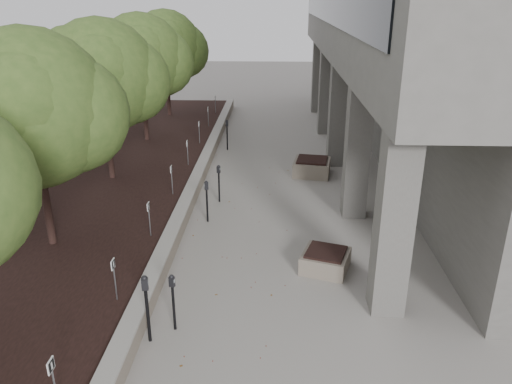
# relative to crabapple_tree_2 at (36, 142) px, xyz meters

# --- Properties ---
(ground) EXTENTS (90.00, 90.00, 0.00)m
(ground) POSITION_rel_crabapple_tree_2_xyz_m (4.80, -3.00, -3.12)
(ground) COLOR gray
(ground) RESTS_ON ground
(retaining_wall) EXTENTS (0.39, 26.00, 0.50)m
(retaining_wall) POSITION_rel_crabapple_tree_2_xyz_m (2.97, 6.00, -2.87)
(retaining_wall) COLOR gray
(retaining_wall) RESTS_ON ground
(planting_bed) EXTENTS (7.00, 26.00, 0.40)m
(planting_bed) POSITION_rel_crabapple_tree_2_xyz_m (-0.70, 6.00, -2.92)
(planting_bed) COLOR black
(planting_bed) RESTS_ON ground
(crabapple_tree_2) EXTENTS (4.60, 4.00, 5.44)m
(crabapple_tree_2) POSITION_rel_crabapple_tree_2_xyz_m (0.00, 0.00, 0.00)
(crabapple_tree_2) COLOR #385420
(crabapple_tree_2) RESTS_ON planting_bed
(crabapple_tree_3) EXTENTS (4.60, 4.00, 5.44)m
(crabapple_tree_3) POSITION_rel_crabapple_tree_2_xyz_m (0.00, 5.00, 0.00)
(crabapple_tree_3) COLOR #385420
(crabapple_tree_3) RESTS_ON planting_bed
(crabapple_tree_4) EXTENTS (4.60, 4.00, 5.44)m
(crabapple_tree_4) POSITION_rel_crabapple_tree_2_xyz_m (0.00, 10.00, 0.00)
(crabapple_tree_4) COLOR #385420
(crabapple_tree_4) RESTS_ON planting_bed
(crabapple_tree_5) EXTENTS (4.60, 4.00, 5.44)m
(crabapple_tree_5) POSITION_rel_crabapple_tree_2_xyz_m (0.00, 15.00, 0.00)
(crabapple_tree_5) COLOR #385420
(crabapple_tree_5) RESTS_ON planting_bed
(parking_sign_2) EXTENTS (0.04, 0.22, 0.96)m
(parking_sign_2) POSITION_rel_crabapple_tree_2_xyz_m (2.45, -2.50, -2.24)
(parking_sign_2) COLOR black
(parking_sign_2) RESTS_ON planting_bed
(parking_sign_3) EXTENTS (0.04, 0.22, 0.96)m
(parking_sign_3) POSITION_rel_crabapple_tree_2_xyz_m (2.45, 0.50, -2.24)
(parking_sign_3) COLOR black
(parking_sign_3) RESTS_ON planting_bed
(parking_sign_4) EXTENTS (0.04, 0.22, 0.96)m
(parking_sign_4) POSITION_rel_crabapple_tree_2_xyz_m (2.45, 3.50, -2.24)
(parking_sign_4) COLOR black
(parking_sign_4) RESTS_ON planting_bed
(parking_sign_5) EXTENTS (0.04, 0.22, 0.96)m
(parking_sign_5) POSITION_rel_crabapple_tree_2_xyz_m (2.45, 6.50, -2.24)
(parking_sign_5) COLOR black
(parking_sign_5) RESTS_ON planting_bed
(parking_sign_6) EXTENTS (0.04, 0.22, 0.96)m
(parking_sign_6) POSITION_rel_crabapple_tree_2_xyz_m (2.45, 9.50, -2.24)
(parking_sign_6) COLOR black
(parking_sign_6) RESTS_ON planting_bed
(parking_sign_7) EXTENTS (0.04, 0.22, 0.96)m
(parking_sign_7) POSITION_rel_crabapple_tree_2_xyz_m (2.45, 12.50, -2.24)
(parking_sign_7) COLOR black
(parking_sign_7) RESTS_ON planting_bed
(parking_sign_8) EXTENTS (0.04, 0.22, 0.96)m
(parking_sign_8) POSITION_rel_crabapple_tree_2_xyz_m (2.45, 15.50, -2.24)
(parking_sign_8) COLOR black
(parking_sign_8) RESTS_ON planting_bed
(parking_meter_1) EXTENTS (0.16, 0.13, 1.49)m
(parking_meter_1) POSITION_rel_crabapple_tree_2_xyz_m (3.32, -3.31, -2.37)
(parking_meter_1) COLOR black
(parking_meter_1) RESTS_ON ground
(parking_meter_2) EXTENTS (0.15, 0.12, 1.29)m
(parking_meter_2) POSITION_rel_crabapple_tree_2_xyz_m (3.75, -2.92, -2.48)
(parking_meter_2) COLOR black
(parking_meter_2) RESTS_ON ground
(parking_meter_3) EXTENTS (0.15, 0.13, 1.32)m
(parking_meter_3) POSITION_rel_crabapple_tree_2_xyz_m (3.73, 2.30, -2.46)
(parking_meter_3) COLOR black
(parking_meter_3) RESTS_ON ground
(parking_meter_4) EXTENTS (0.15, 0.13, 1.29)m
(parking_meter_4) POSITION_rel_crabapple_tree_2_xyz_m (3.92, 3.86, -2.47)
(parking_meter_4) COLOR black
(parking_meter_4) RESTS_ON ground
(parking_meter_5) EXTENTS (0.14, 0.10, 1.37)m
(parking_meter_5) POSITION_rel_crabapple_tree_2_xyz_m (3.63, 9.84, -2.44)
(parking_meter_5) COLOR black
(parking_meter_5) RESTS_ON ground
(planter_front) EXTENTS (1.38, 1.38, 0.51)m
(planter_front) POSITION_rel_crabapple_tree_2_xyz_m (7.05, -0.39, -2.86)
(planter_front) COLOR gray
(planter_front) RESTS_ON ground
(planter_back) EXTENTS (1.53, 1.53, 0.63)m
(planter_back) POSITION_rel_crabapple_tree_2_xyz_m (7.17, 6.71, -2.81)
(planter_back) COLOR gray
(planter_back) RESTS_ON ground
(berry_scatter) EXTENTS (3.30, 14.10, 0.02)m
(berry_scatter) POSITION_rel_crabapple_tree_2_xyz_m (4.70, 2.00, -3.11)
(berry_scatter) COLOR maroon
(berry_scatter) RESTS_ON ground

